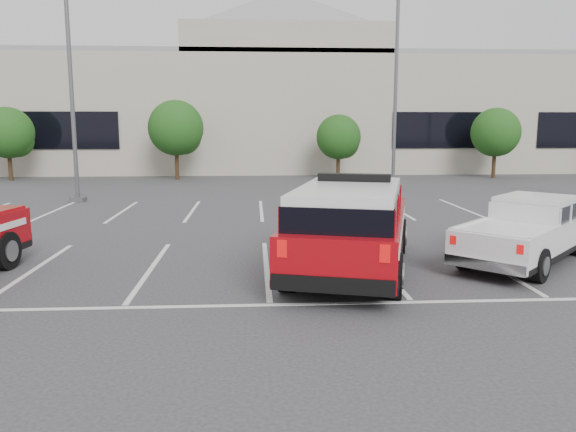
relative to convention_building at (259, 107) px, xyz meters
name	(u,v)px	position (x,y,z in m)	size (l,w,h in m)	color
ground	(266,267)	(-0.18, -31.86, -4.72)	(120.00, 120.00, 0.00)	#2F2F31
stall_markings	(263,231)	(-0.18, -27.36, -4.71)	(23.00, 15.00, 0.01)	silver
convention_building	(259,107)	(0.00, 0.00, 0.00)	(60.00, 16.99, 13.20)	#B4A899
tree_left	(10,135)	(-15.09, -9.82, -1.95)	(3.07, 3.07, 4.42)	#3F2B19
tree_mid_left	(178,130)	(-5.09, -9.82, -1.68)	(3.37, 3.37, 4.85)	#3F2B19
tree_mid_right	(340,139)	(4.91, -9.82, -2.22)	(2.77, 2.77, 3.99)	#3F2B19
tree_right	(497,134)	(14.91, -9.82, -1.95)	(3.07, 3.07, 4.42)	#3F2B19
light_pole_left	(71,81)	(-8.18, -19.86, 0.47)	(0.90, 0.60, 10.24)	#59595E
light_pole_mid	(396,88)	(6.82, -15.86, 0.47)	(0.90, 0.60, 10.24)	#59595E
fire_chief_suv	(351,233)	(1.74, -32.34, -3.82)	(3.91, 6.64, 2.20)	#98070E
white_pickup	(528,237)	(6.23, -31.72, -4.09)	(4.92, 4.92, 1.59)	silver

